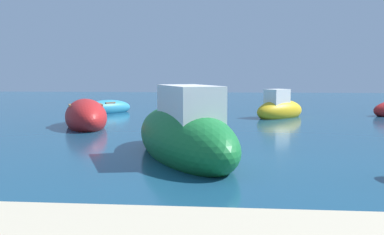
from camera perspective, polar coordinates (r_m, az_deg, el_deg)
moored_boat_1 at (r=22.98m, az=-11.58°, el=1.24°), size 2.71×3.03×0.91m
moored_boat_2 at (r=10.64m, az=-1.06°, el=-2.43°), size 3.96×5.78×2.22m
moored_boat_3 at (r=19.61m, az=-0.45°, el=0.70°), size 2.43×3.69×1.09m
moored_boat_6 at (r=20.61m, az=11.87°, el=1.09°), size 3.03×3.02×1.63m
moored_boat_8 at (r=17.17m, az=-14.28°, el=0.09°), size 3.02×4.25×1.45m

